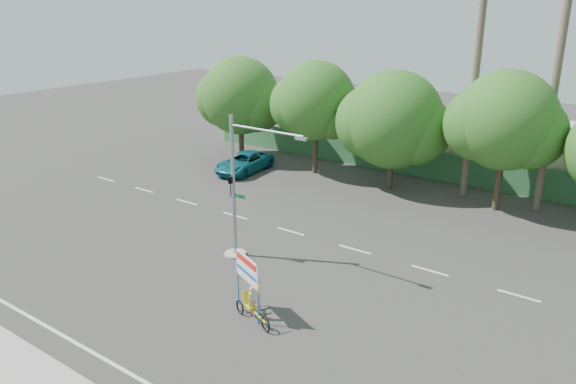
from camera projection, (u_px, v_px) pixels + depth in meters
The scene contains 13 objects.
ground at pixel (218, 303), 23.37m from camera, with size 120.00×120.00×0.00m, color #33302D.
fence at pixel (425, 164), 39.51m from camera, with size 38.00×0.08×2.00m, color #336B3D.
building_left at pixel (337, 122), 48.18m from camera, with size 12.00×8.00×4.00m, color beige.
building_right at pixel (563, 157), 38.26m from camera, with size 14.00×8.00×3.60m, color beige.
tree_far_left at pixel (240, 98), 43.40m from camera, with size 7.14×6.00×7.96m.
tree_left at pixel (315, 104), 39.42m from camera, with size 6.66×5.60×8.07m.
tree_center at pixel (393, 122), 36.29m from camera, with size 7.62×6.40×7.85m.
tree_right at pixel (505, 124), 32.15m from camera, with size 6.90×5.80×8.36m.
palm_tall at pixel (564, 29), 30.47m from camera, with size 3.73×3.79×17.45m.
palm_short at pixel (478, 55), 33.49m from camera, with size 3.73×3.79×14.45m.
traffic_signal at pixel (238, 201), 26.69m from camera, with size 4.72×1.10×7.00m.
trike_billboard at pixel (251, 293), 22.05m from camera, with size 2.50×1.26×2.65m.
pickup_truck at pixel (244, 163), 40.98m from camera, with size 2.36×5.11×1.42m, color #0F606F.
Camera 1 is at (14.45, -14.96, 11.98)m, focal length 35.00 mm.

